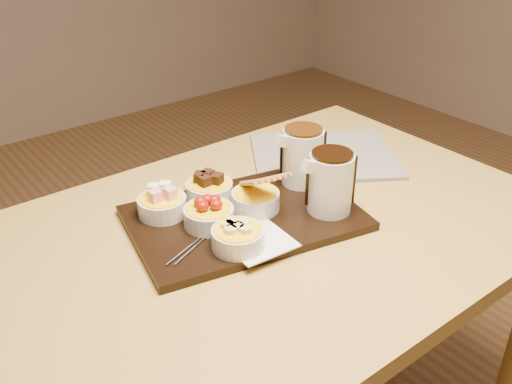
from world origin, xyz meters
TOP-DOWN VIEW (x-y plane):
  - dining_table at (0.00, 0.00)m, footprint 1.20×0.80m
  - serving_board at (-0.03, 0.04)m, footprint 0.51×0.39m
  - napkin at (-0.07, -0.05)m, footprint 0.13×0.13m
  - bowl_marshmallows at (-0.16, 0.15)m, footprint 0.10×0.10m
  - bowl_cake at (-0.05, 0.14)m, footprint 0.10×0.10m
  - bowl_strawberries at (-0.11, 0.05)m, footprint 0.10×0.10m
  - bowl_biscotti at (0.00, 0.04)m, footprint 0.10×0.10m
  - bowl_bananas at (-0.11, -0.04)m, footprint 0.10×0.10m
  - pitcher_dark_chocolate at (0.12, -0.05)m, footprint 0.11×0.11m
  - pitcher_milk_chocolate at (0.16, 0.07)m, footprint 0.11×0.11m
  - fondue_skewers at (-0.12, 0.03)m, footprint 0.12×0.25m
  - newspaper at (0.31, 0.16)m, footprint 0.45×0.43m

SIDE VIEW (x-z plane):
  - dining_table at x=0.00m, z-range 0.28..1.03m
  - newspaper at x=0.31m, z-range 0.75..0.76m
  - serving_board at x=-0.03m, z-range 0.75..0.77m
  - napkin at x=-0.07m, z-range 0.77..0.77m
  - fondue_skewers at x=-0.12m, z-range 0.77..0.78m
  - bowl_marshmallows at x=-0.16m, z-range 0.77..0.81m
  - bowl_cake at x=-0.05m, z-range 0.77..0.81m
  - bowl_strawberries at x=-0.11m, z-range 0.77..0.81m
  - bowl_biscotti at x=0.00m, z-range 0.77..0.81m
  - bowl_bananas at x=-0.11m, z-range 0.77..0.81m
  - pitcher_dark_chocolate at x=0.12m, z-range 0.77..0.89m
  - pitcher_milk_chocolate at x=0.16m, z-range 0.77..0.89m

